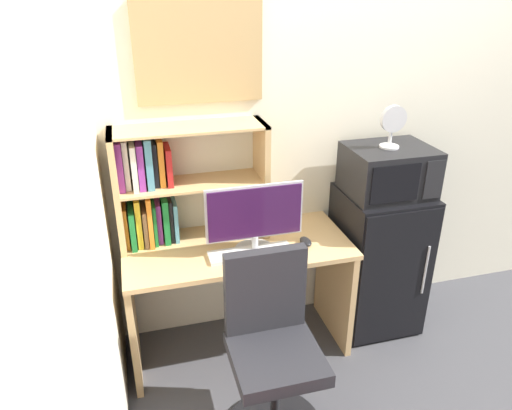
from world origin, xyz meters
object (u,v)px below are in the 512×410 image
(hutch_bookshelf, at_px, (166,185))
(computer_mouse, at_px, (306,242))
(desk_fan, at_px, (393,124))
(desk_chair, at_px, (272,358))
(microwave, at_px, (389,171))
(wall_corkboard, at_px, (199,53))
(monitor, at_px, (255,217))
(keyboard, at_px, (251,253))
(mini_fridge, at_px, (378,260))

(hutch_bookshelf, distance_m, computer_mouse, 0.83)
(desk_fan, height_order, desk_chair, desk_fan)
(microwave, height_order, wall_corkboard, wall_corkboard)
(microwave, distance_m, desk_chair, 1.27)
(monitor, bearing_deg, hutch_bookshelf, 149.41)
(hutch_bookshelf, relative_size, keyboard, 1.82)
(hutch_bookshelf, bearing_deg, microwave, -6.24)
(hutch_bookshelf, xyz_separation_m, keyboard, (0.40, -0.29, -0.32))
(hutch_bookshelf, height_order, monitor, hutch_bookshelf)
(monitor, height_order, desk_chair, monitor)
(keyboard, relative_size, mini_fridge, 0.49)
(monitor, distance_m, wall_corkboard, 0.90)
(wall_corkboard, bearing_deg, monitor, -60.93)
(monitor, relative_size, mini_fridge, 0.58)
(desk_chair, bearing_deg, mini_fridge, 35.02)
(computer_mouse, distance_m, desk_fan, 0.81)
(computer_mouse, bearing_deg, mini_fridge, 12.42)
(monitor, distance_m, mini_fridge, 0.97)
(desk_fan, distance_m, desk_chair, 1.42)
(mini_fridge, bearing_deg, keyboard, -170.46)
(keyboard, height_order, wall_corkboard, wall_corkboard)
(monitor, relative_size, desk_fan, 2.18)
(hutch_bookshelf, distance_m, mini_fridge, 1.41)
(keyboard, bearing_deg, hutch_bookshelf, 144.13)
(keyboard, distance_m, microwave, 0.95)
(mini_fridge, relative_size, desk_fan, 3.78)
(monitor, xyz_separation_m, microwave, (0.84, 0.12, 0.14))
(mini_fridge, bearing_deg, hutch_bookshelf, 173.63)
(computer_mouse, distance_m, wall_corkboard, 1.17)
(monitor, height_order, computer_mouse, monitor)
(mini_fridge, xyz_separation_m, desk_fan, (-0.01, -0.00, 0.88))
(hutch_bookshelf, distance_m, monitor, 0.52)
(hutch_bookshelf, height_order, desk_chair, hutch_bookshelf)
(desk_fan, bearing_deg, computer_mouse, -167.48)
(wall_corkboard, bearing_deg, computer_mouse, -36.54)
(hutch_bookshelf, xyz_separation_m, desk_fan, (1.26, -0.14, 0.29))
(computer_mouse, xyz_separation_m, mini_fridge, (0.55, 0.12, -0.28))
(wall_corkboard, bearing_deg, mini_fridge, -13.29)
(mini_fridge, bearing_deg, desk_fan, -170.98)
(monitor, bearing_deg, mini_fridge, 7.69)
(desk_chair, bearing_deg, desk_fan, 35.37)
(keyboard, distance_m, computer_mouse, 0.33)
(keyboard, height_order, desk_fan, desk_fan)
(monitor, height_order, wall_corkboard, wall_corkboard)
(hutch_bookshelf, height_order, mini_fridge, hutch_bookshelf)
(desk_chair, bearing_deg, keyboard, 87.68)
(hutch_bookshelf, height_order, microwave, hutch_bookshelf)
(computer_mouse, relative_size, mini_fridge, 0.11)
(keyboard, distance_m, wall_corkboard, 1.09)
(keyboard, height_order, microwave, microwave)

